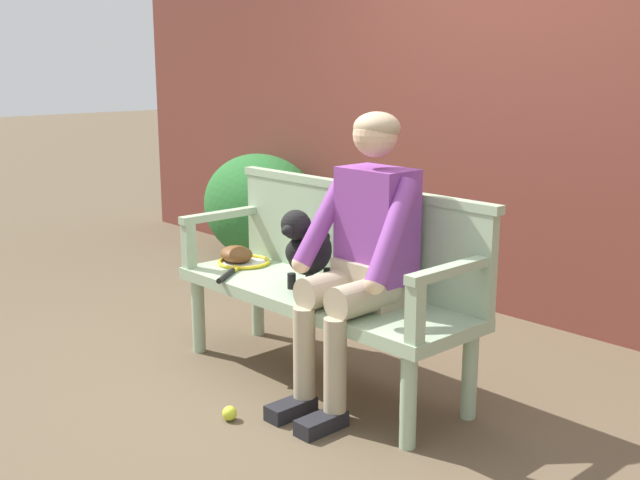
# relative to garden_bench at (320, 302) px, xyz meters

# --- Properties ---
(ground_plane) EXTENTS (40.00, 40.00, 0.00)m
(ground_plane) POSITION_rel_garden_bench_xyz_m (0.00, 0.00, -0.41)
(ground_plane) COLOR brown
(brick_garden_fence) EXTENTS (8.00, 0.30, 2.57)m
(brick_garden_fence) POSITION_rel_garden_bench_xyz_m (0.00, 1.71, 0.87)
(brick_garden_fence) COLOR brown
(brick_garden_fence) RESTS_ON ground
(hedge_bush_mid_left) EXTENTS (1.15, 0.73, 0.85)m
(hedge_bush_mid_left) POSITION_rel_garden_bench_xyz_m (-2.10, 1.30, 0.02)
(hedge_bush_mid_left) COLOR #286B2D
(hedge_bush_mid_left) RESTS_ON ground
(hedge_bush_far_left) EXTENTS (0.79, 0.61, 0.64)m
(hedge_bush_far_left) POSITION_rel_garden_bench_xyz_m (-1.68, 1.38, -0.09)
(hedge_bush_far_left) COLOR #194C1E
(hedge_bush_far_left) RESTS_ON ground
(garden_bench) EXTENTS (1.67, 0.53, 0.47)m
(garden_bench) POSITION_rel_garden_bench_xyz_m (0.00, 0.00, 0.00)
(garden_bench) COLOR #9EB793
(garden_bench) RESTS_ON ground
(bench_backrest) EXTENTS (1.71, 0.06, 0.50)m
(bench_backrest) POSITION_rel_garden_bench_xyz_m (0.00, 0.24, 0.32)
(bench_backrest) COLOR #9EB793
(bench_backrest) RESTS_ON garden_bench
(bench_armrest_left_end) EXTENTS (0.06, 0.53, 0.28)m
(bench_armrest_left_end) POSITION_rel_garden_bench_xyz_m (-0.79, -0.09, 0.26)
(bench_armrest_left_end) COLOR #9EB793
(bench_armrest_left_end) RESTS_ON garden_bench
(bench_armrest_right_end) EXTENTS (0.06, 0.53, 0.28)m
(bench_armrest_right_end) POSITION_rel_garden_bench_xyz_m (0.79, -0.09, 0.26)
(bench_armrest_right_end) COLOR #9EB793
(bench_armrest_right_end) RESTS_ON garden_bench
(person_seated) EXTENTS (0.56, 0.67, 1.34)m
(person_seated) POSITION_rel_garden_bench_xyz_m (0.30, -0.02, 0.33)
(person_seated) COLOR black
(person_seated) RESTS_ON ground
(dog_on_bench) EXTENTS (0.27, 0.40, 0.40)m
(dog_on_bench) POSITION_rel_garden_bench_xyz_m (-0.08, -0.02, 0.26)
(dog_on_bench) COLOR black
(dog_on_bench) RESTS_ON garden_bench
(tennis_racket) EXTENTS (0.45, 0.55, 0.03)m
(tennis_racket) POSITION_rel_garden_bench_xyz_m (-0.64, 0.02, 0.07)
(tennis_racket) COLOR yellow
(tennis_racket) RESTS_ON garden_bench
(baseball_glove) EXTENTS (0.25, 0.22, 0.09)m
(baseball_glove) POSITION_rel_garden_bench_xyz_m (-0.72, 0.03, 0.11)
(baseball_glove) COLOR brown
(baseball_glove) RESTS_ON garden_bench
(tennis_ball) EXTENTS (0.07, 0.07, 0.07)m
(tennis_ball) POSITION_rel_garden_bench_xyz_m (0.05, -0.59, -0.38)
(tennis_ball) COLOR #CCDB33
(tennis_ball) RESTS_ON ground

